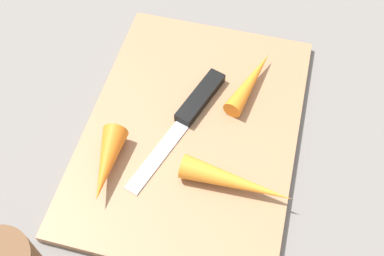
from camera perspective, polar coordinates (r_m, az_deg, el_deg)
The scene contains 6 objects.
ground_plane at distance 0.60m, azimuth 0.00°, elevation -0.63°, with size 1.40×1.40×0.00m, color slate.
cutting_board at distance 0.59m, azimuth 0.00°, elevation -0.32°, with size 0.36×0.26×0.01m, color #99704C.
knife at distance 0.60m, azimuth 0.49°, elevation 2.81°, with size 0.20×0.08×0.01m.
carrot_longest at distance 0.54m, azimuth 5.35°, elevation -6.54°, with size 0.03×0.03×0.13m, color orange.
carrot_medium at distance 0.62m, azimuth 7.13°, elevation 5.64°, with size 0.02×0.02×0.11m, color orange.
carrot_shortest at distance 0.55m, azimuth -10.31°, elevation -4.30°, with size 0.03×0.03×0.09m, color orange.
Camera 1 is at (-0.31, -0.08, 0.50)m, focal length 44.10 mm.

